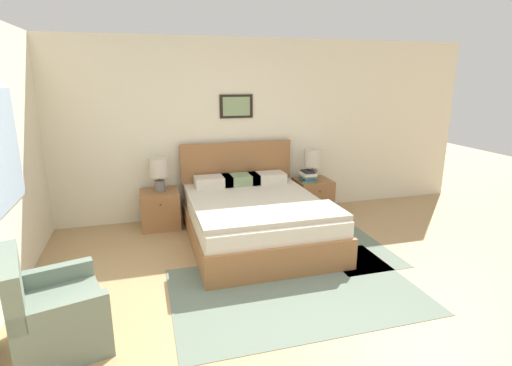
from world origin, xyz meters
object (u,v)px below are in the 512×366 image
nightstand_near_window (160,209)px  table_lamp_near_window (159,170)px  table_lamp_by_door (313,160)px  nightstand_by_door (313,196)px  armchair (53,315)px  bed (255,218)px

nightstand_near_window → table_lamp_near_window: bearing=42.6°
nightstand_near_window → table_lamp_by_door: (2.30, 0.01, 0.56)m
nightstand_by_door → armchair: bearing=-143.4°
armchair → nightstand_by_door: 4.05m
armchair → table_lamp_near_window: (0.95, 2.43, 0.54)m
armchair → nightstand_near_window: size_ratio=1.70×
nightstand_near_window → table_lamp_by_door: bearing=0.4°
nightstand_near_window → nightstand_by_door: bearing=0.0°
bed → nightstand_by_door: bed is taller
bed → nightstand_near_window: bearing=144.9°
nightstand_by_door → nightstand_near_window: bearing=180.0°
table_lamp_near_window → armchair: bearing=-111.3°
armchair → table_lamp_near_window: 2.67m
nightstand_near_window → nightstand_by_door: size_ratio=1.00×
bed → nightstand_by_door: (1.16, 0.81, -0.04)m
table_lamp_by_door → nightstand_by_door: bearing=-47.4°
nightstand_near_window → table_lamp_near_window: (0.02, 0.01, 0.56)m
nightstand_by_door → table_lamp_by_door: 0.56m
armchair → nightstand_by_door: bearing=111.0°
table_lamp_near_window → table_lamp_by_door: (2.29, 0.00, 0.00)m
table_lamp_by_door → armchair: bearing=-143.1°
nightstand_by_door → table_lamp_by_door: (-0.01, 0.01, 0.56)m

